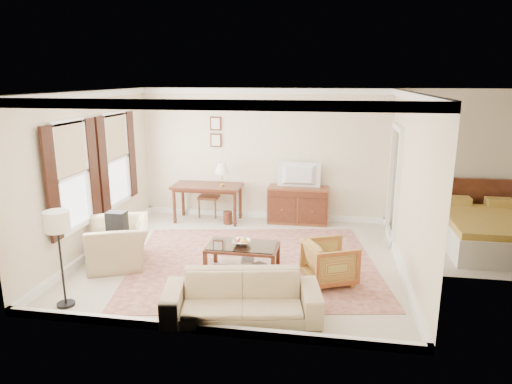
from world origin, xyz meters
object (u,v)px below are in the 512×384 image
(sideboard, at_px, (298,205))
(coffee_table, at_px, (243,251))
(club_armchair, at_px, (119,236))
(sofa, at_px, (242,290))
(tv, at_px, (299,167))
(striped_armchair, at_px, (330,260))
(writing_desk, at_px, (207,190))

(sideboard, bearing_deg, coffee_table, -103.74)
(sideboard, xyz_separation_m, club_armchair, (-2.84, -2.76, 0.10))
(coffee_table, height_order, club_armchair, club_armchair)
(sideboard, height_order, sofa, sofa)
(sideboard, xyz_separation_m, tv, (0.00, -0.02, 0.85))
(striped_armchair, bearing_deg, club_armchair, 63.16)
(club_armchair, xyz_separation_m, sofa, (2.43, -1.47, -0.10))
(sofa, bearing_deg, coffee_table, 90.28)
(tv, bearing_deg, writing_desk, 5.06)
(striped_armchair, xyz_separation_m, club_armchair, (-3.56, 0.18, 0.14))
(coffee_table, distance_m, sofa, 1.45)
(striped_armchair, bearing_deg, writing_desk, 20.53)
(coffee_table, bearing_deg, writing_desk, 116.40)
(writing_desk, bearing_deg, coffee_table, -63.60)
(writing_desk, bearing_deg, sideboard, 5.63)
(coffee_table, relative_size, sofa, 0.56)
(writing_desk, xyz_separation_m, club_armchair, (-0.86, -2.57, -0.21))
(club_armchair, height_order, sofa, club_armchair)
(coffee_table, bearing_deg, tv, 76.16)
(tv, xyz_separation_m, striped_armchair, (0.72, -2.92, -0.88))
(sideboard, height_order, coffee_table, sideboard)
(striped_armchair, bearing_deg, coffee_table, 60.56)
(writing_desk, height_order, tv, tv)
(tv, bearing_deg, sideboard, -90.00)
(tv, xyz_separation_m, coffee_table, (-0.69, -2.79, -0.87))
(sideboard, xyz_separation_m, striped_armchair, (0.72, -2.94, -0.03))
(writing_desk, distance_m, coffee_table, 2.94)
(writing_desk, xyz_separation_m, sofa, (1.57, -4.04, -0.31))
(writing_desk, distance_m, sideboard, 2.02)
(tv, bearing_deg, sofa, 84.33)
(writing_desk, height_order, striped_armchair, writing_desk)
(sideboard, distance_m, striped_armchair, 3.03)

